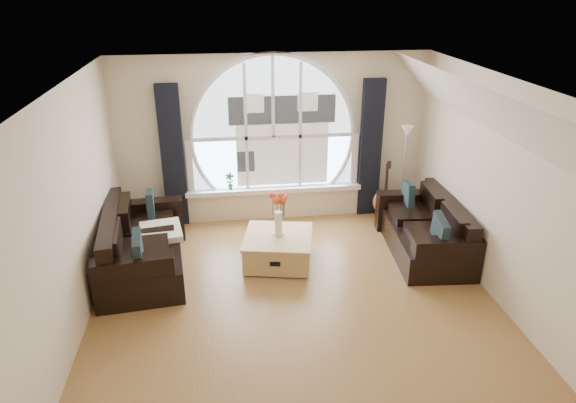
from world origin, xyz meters
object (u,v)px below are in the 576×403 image
object	(u,v)px
sofa_left	(143,244)
coffee_chest	(278,248)
guitar	(385,189)
potted_plant	(230,181)
vase_flowers	(278,209)
floor_lamp	(403,174)
sofa_right	(424,228)

from	to	relation	value
sofa_left	coffee_chest	distance (m)	1.86
sofa_left	guitar	size ratio (longest dim) A/B	1.85
potted_plant	vase_flowers	bearing A→B (deg)	-66.38
coffee_chest	floor_lamp	distance (m)	2.55
coffee_chest	floor_lamp	world-z (taller)	floor_lamp
guitar	floor_lamp	bearing A→B (deg)	10.52
sofa_right	vase_flowers	distance (m)	2.17
guitar	potted_plant	xyz separation A→B (m)	(-2.53, 0.29, 0.16)
vase_flowers	floor_lamp	size ratio (longest dim) A/B	0.44
sofa_right	coffee_chest	world-z (taller)	sofa_right
sofa_left	potted_plant	bearing A→B (deg)	43.81
sofa_left	guitar	xyz separation A→B (m)	(3.76, 1.17, 0.13)
floor_lamp	guitar	bearing A→B (deg)	175.42
sofa_right	potted_plant	xyz separation A→B (m)	(-2.76, 1.48, 0.29)
floor_lamp	potted_plant	xyz separation A→B (m)	(-2.81, 0.31, -0.11)
sofa_right	potted_plant	distance (m)	3.15
coffee_chest	guitar	distance (m)	2.28
sofa_left	floor_lamp	world-z (taller)	floor_lamp
potted_plant	floor_lamp	bearing A→B (deg)	-6.36
coffee_chest	guitar	bearing A→B (deg)	43.77
sofa_right	potted_plant	size ratio (longest dim) A/B	6.45
vase_flowers	coffee_chest	bearing A→B (deg)	-105.36
sofa_right	coffee_chest	bearing A→B (deg)	-175.45
floor_lamp	potted_plant	world-z (taller)	floor_lamp
vase_flowers	guitar	xyz separation A→B (m)	(1.90, 1.15, -0.28)
vase_flowers	guitar	size ratio (longest dim) A/B	0.66
sofa_right	floor_lamp	bearing A→B (deg)	91.82
guitar	sofa_left	bearing A→B (deg)	-147.64
floor_lamp	guitar	size ratio (longest dim) A/B	1.51
potted_plant	sofa_left	bearing A→B (deg)	-130.09
sofa_left	potted_plant	xyz separation A→B (m)	(1.23, 1.46, 0.29)
sofa_left	sofa_right	bearing A→B (deg)	-6.38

